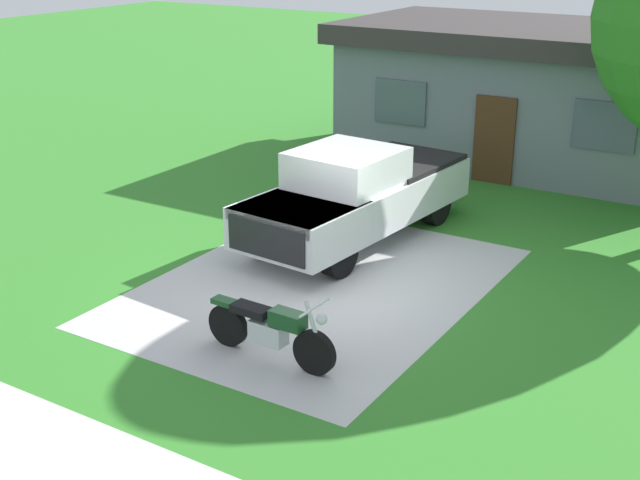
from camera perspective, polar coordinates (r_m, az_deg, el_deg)
name	(u,v)px	position (r m, az deg, el deg)	size (l,w,h in m)	color
ground_plane	(318,286)	(14.77, -0.14, -3.10)	(80.00, 80.00, 0.00)	#337F29
driveway_pad	(318,286)	(14.77, -0.14, -3.09)	(5.26, 7.12, 0.01)	#BDBDBD
sidewalk_strip	(49,460)	(10.80, -17.78, -13.95)	(36.00, 1.80, 0.01)	silver
motorcycle	(271,330)	(12.21, -3.35, -6.06)	(2.21, 0.70, 1.09)	black
pickup_truck	(359,192)	(16.69, 2.65, 3.24)	(2.46, 5.77, 1.90)	black
neighbor_house	(531,92)	(22.91, 14.06, 9.64)	(9.60, 5.60, 3.50)	slate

